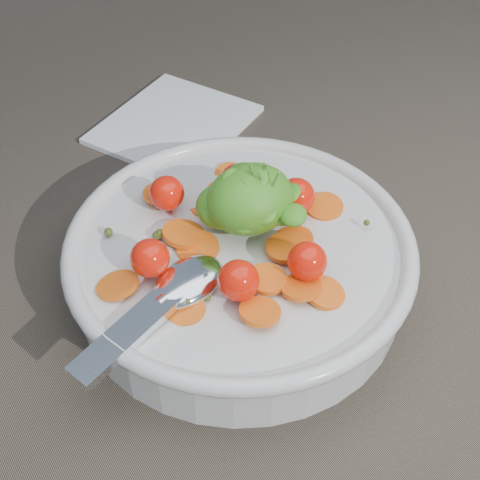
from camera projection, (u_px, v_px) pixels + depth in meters
ground at (253, 281)px, 0.58m from camera, size 6.00×6.00×0.00m
bowl at (240, 260)px, 0.55m from camera, size 0.31×0.28×0.12m
napkin at (174, 124)px, 0.74m from camera, size 0.20×0.20×0.01m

